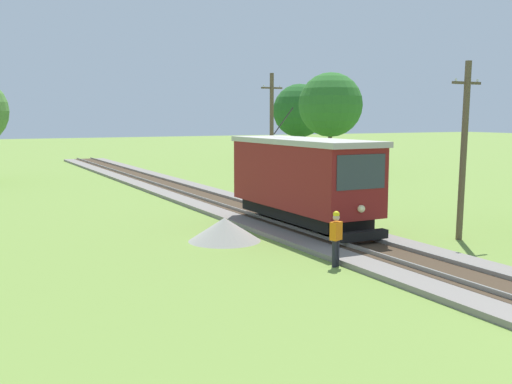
% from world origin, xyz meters
% --- Properties ---
extents(red_tram, '(2.60, 8.54, 4.79)m').
position_xyz_m(red_tram, '(0.00, 14.95, 2.19)').
color(red_tram, maroon).
rests_on(red_tram, rail_right).
extents(utility_pole_near_tram, '(1.40, 0.36, 6.79)m').
position_xyz_m(utility_pole_near_tram, '(4.37, 10.43, 3.49)').
color(utility_pole_near_tram, brown).
rests_on(utility_pole_near_tram, ground).
extents(utility_pole_mid, '(1.40, 0.24, 7.28)m').
position_xyz_m(utility_pole_mid, '(4.37, 25.64, 3.74)').
color(utility_pole_mid, brown).
rests_on(utility_pole_mid, ground).
extents(gravel_pile, '(2.77, 2.77, 0.90)m').
position_xyz_m(gravel_pile, '(-3.81, 14.37, 0.45)').
color(gravel_pile, '#9E998E').
rests_on(gravel_pile, ground).
extents(track_worker, '(0.44, 0.37, 1.78)m').
position_xyz_m(track_worker, '(-2.30, 9.14, 0.98)').
color(track_worker, black).
rests_on(track_worker, ground).
extents(second_worker, '(0.40, 0.45, 1.78)m').
position_xyz_m(second_worker, '(2.75, 16.10, 0.98)').
color(second_worker, black).
rests_on(second_worker, ground).
extents(tree_right_near, '(5.55, 5.55, 8.09)m').
position_xyz_m(tree_right_near, '(19.87, 47.98, 5.31)').
color(tree_right_near, '#4C3823').
rests_on(tree_right_near, ground).
extents(tree_left_far, '(5.32, 5.32, 8.35)m').
position_xyz_m(tree_left_far, '(15.44, 35.76, 5.68)').
color(tree_left_far, '#4C3823').
rests_on(tree_left_far, ground).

